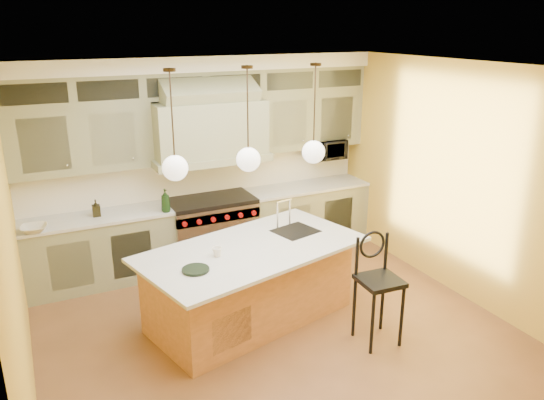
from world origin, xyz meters
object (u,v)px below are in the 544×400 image
counter_stool (378,282)px  kitchen_island (251,282)px  range (212,230)px  microwave (327,149)px

counter_stool → kitchen_island: bearing=139.8°
range → kitchen_island: size_ratio=0.44×
range → kitchen_island: (-0.14, -1.69, -0.01)m
counter_stool → microwave: size_ratio=2.25×
range → kitchen_island: bearing=-94.7°
range → counter_stool: 2.84m
range → microwave: (1.95, 0.11, 0.96)m
kitchen_island → counter_stool: 1.46m
kitchen_island → microwave: bearing=26.7°
microwave → kitchen_island: bearing=-139.2°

